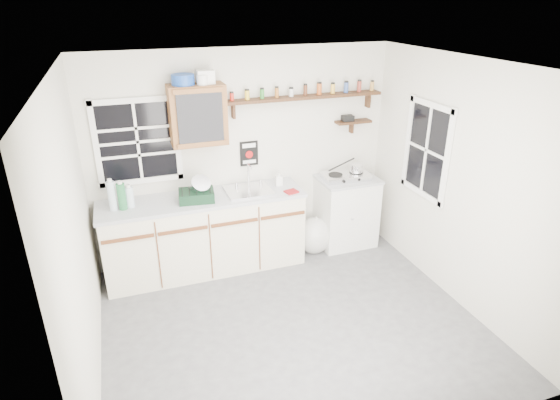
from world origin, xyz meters
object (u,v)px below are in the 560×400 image
(hotplate, at_px, (346,176))
(main_cabinet, at_px, (205,233))
(dish_rack, at_px, (198,192))
(spice_shelf, at_px, (306,96))
(right_cabinet, at_px, (346,211))
(upper_cabinet, at_px, (198,115))

(hotplate, bearing_deg, main_cabinet, -175.79)
(main_cabinet, height_order, hotplate, hotplate)
(dish_rack, height_order, hotplate, dish_rack)
(spice_shelf, xyz_separation_m, dish_rack, (-1.38, -0.27, -0.92))
(dish_rack, distance_m, hotplate, 1.86)
(main_cabinet, bearing_deg, dish_rack, -135.83)
(spice_shelf, bearing_deg, dish_rack, -168.85)
(dish_rack, bearing_deg, right_cabinet, 10.25)
(right_cabinet, relative_size, dish_rack, 2.19)
(right_cabinet, bearing_deg, main_cabinet, -179.21)
(upper_cabinet, distance_m, spice_shelf, 1.29)
(dish_rack, relative_size, hotplate, 0.71)
(main_cabinet, height_order, spice_shelf, spice_shelf)
(upper_cabinet, bearing_deg, spice_shelf, 3.08)
(upper_cabinet, relative_size, spice_shelf, 0.34)
(main_cabinet, distance_m, upper_cabinet, 1.37)
(right_cabinet, bearing_deg, upper_cabinet, 176.24)
(right_cabinet, relative_size, spice_shelf, 0.48)
(main_cabinet, xyz_separation_m, dish_rack, (-0.06, -0.06, 0.55))
(right_cabinet, bearing_deg, hotplate, -154.39)
(main_cabinet, distance_m, spice_shelf, 1.99)
(upper_cabinet, bearing_deg, right_cabinet, -3.76)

